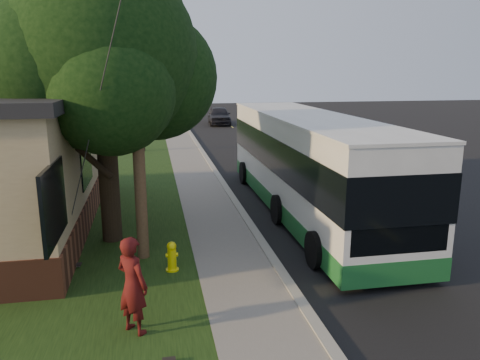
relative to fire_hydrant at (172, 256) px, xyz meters
name	(u,v)px	position (x,y,z in m)	size (l,w,h in m)	color
ground	(275,265)	(2.60, 0.00, -0.43)	(120.00, 120.00, 0.00)	black
road	(302,175)	(6.60, 10.00, -0.43)	(8.00, 80.00, 0.01)	black
curb	(219,177)	(2.60, 10.00, -0.37)	(0.25, 80.00, 0.12)	gray
sidewalk	(197,178)	(1.60, 10.00, -0.39)	(2.00, 80.00, 0.08)	slate
grass_verge	(118,182)	(-1.90, 10.00, -0.40)	(5.00, 80.00, 0.07)	black
fire_hydrant	(172,256)	(0.00, 0.00, 0.00)	(0.32, 0.32, 0.74)	yellow
utility_pole	(135,80)	(-0.71, 0.99, 4.20)	(2.86, 3.21, 9.07)	#473321
leafy_tree	(103,59)	(-1.57, 2.65, 4.73)	(6.30, 6.00, 7.80)	black
bare_tree_near	(142,117)	(-0.90, 18.00, 1.72)	(1.38, 1.21, 4.31)	black
bare_tree_far	(150,105)	(-0.40, 30.00, 1.57)	(1.38, 1.21, 4.03)	black
traffic_signal	(187,89)	(3.10, 34.00, 2.73)	(0.18, 0.22, 5.50)	#2D2D30
transit_bus	(308,162)	(4.86, 4.21, 1.38)	(2.90, 12.56, 3.40)	silver
skateboarder	(133,285)	(-0.82, -2.65, 0.58)	(0.69, 0.45, 1.88)	#460E0E
skateboard_spare	(64,265)	(-2.64, 0.68, -0.30)	(0.85, 0.29, 0.08)	black
distant_car	(219,115)	(5.80, 31.88, 0.39)	(1.93, 4.80, 1.64)	black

